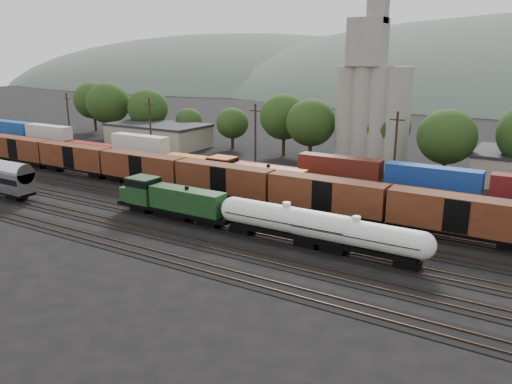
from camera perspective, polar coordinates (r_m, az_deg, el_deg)
The scene contains 12 objects.
ground at distance 62.63m, azimuth -1.20°, elevation -3.02°, with size 600.00×600.00×0.00m, color black.
tracks at distance 62.62m, azimuth -1.20°, elevation -2.98°, with size 180.00×33.20×0.20m.
green_locomotive at distance 62.79m, azimuth -9.97°, elevation -0.76°, with size 16.98×3.00×4.49m.
tank_car_a at distance 53.70m, azimuth 3.49°, elevation -3.28°, with size 16.53×2.96×4.33m.
tank_car_b at distance 50.80m, azimuth 11.31°, elevation -4.82°, with size 15.60×2.79×4.09m.
orange_locomotive at distance 73.01m, azimuth -0.81°, elevation 1.83°, with size 19.06×3.18×4.77m.
boxcar_string at distance 69.38m, azimuth -3.68°, elevation 1.44°, with size 138.20×2.90×4.20m.
container_wall at distance 69.34m, azimuth 16.19°, elevation 0.68°, with size 181.87×2.60×5.80m.
grain_silo at distance 91.18m, azimuth 13.01°, elevation 9.58°, with size 13.40×5.00×29.00m.
industrial_sheds at distance 90.69m, azimuth 14.53°, elevation 3.89°, with size 119.38×17.26×5.10m.
tree_band at distance 97.22m, azimuth 7.38°, elevation 7.99°, with size 161.82×21.26×13.63m.
utility_poles at distance 80.05m, azimuth 7.31°, elevation 5.46°, with size 122.20×0.36×12.00m.
Camera 1 is at (32.07, -50.11, 19.57)m, focal length 35.00 mm.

